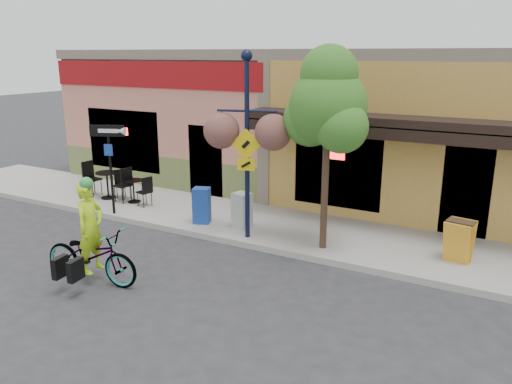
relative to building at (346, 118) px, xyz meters
The scene contains 14 objects.
ground 7.83m from the building, 90.00° to the right, with size 90.00×90.00×0.00m, color #2D2D30.
sidewalk 5.91m from the building, 90.00° to the right, with size 24.00×3.00×0.15m, color #9E9B93.
curb 7.28m from the building, 90.00° to the right, with size 24.00×0.12×0.15m, color #A8A59E.
building is the anchor object (origin of this frame).
bicycle 10.27m from the building, 99.80° to the right, with size 0.73×2.10×1.10m, color maroon.
cyclist_rider 10.21m from the building, 99.52° to the right, with size 0.65×0.43×1.79m, color #B9ED19.
lamp_post 6.67m from the building, 90.62° to the right, with size 1.38×0.55×4.33m, color #101532, non-canonical shape.
one_way_sign 8.07m from the building, 121.40° to the right, with size 0.93×0.20×2.44m, color black, non-canonical shape.
cafe_set_left 8.10m from the building, 132.82° to the right, with size 1.76×0.88×1.06m, color black, non-canonical shape.
cafe_set_right 7.46m from the building, 127.52° to the right, with size 1.48×0.74×0.89m, color black, non-canonical shape.
newspaper_box_blue 6.73m from the building, 104.44° to the right, with size 0.42×0.37×0.92m, color #1A409F, non-canonical shape.
newspaper_box_grey 6.37m from the building, 94.98° to the right, with size 0.41×0.38×0.89m, color #AAAAAA, non-canonical shape.
street_tree 6.67m from the building, 74.75° to the right, with size 1.75×1.75×4.49m, color #3D7A26, non-canonical shape.
sandwich_board 7.65m from the building, 52.95° to the right, with size 0.54×0.40×0.90m, color gold, non-canonical shape.
Camera 1 is at (5.49, -8.90, 4.39)m, focal length 35.00 mm.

